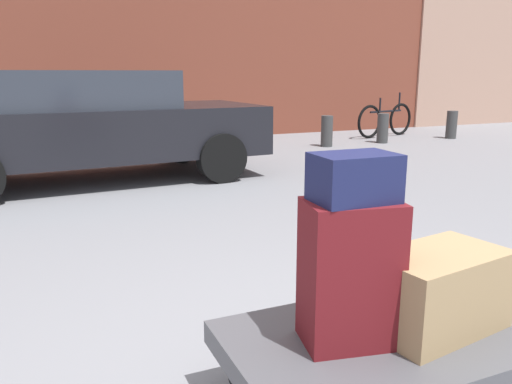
{
  "coord_description": "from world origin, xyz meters",
  "views": [
    {
      "loc": [
        -1.2,
        -1.55,
        1.39
      ],
      "look_at": [
        0.0,
        1.2,
        0.69
      ],
      "focal_mm": 35.89,
      "sensor_mm": 36.0,
      "label": 1
    }
  ],
  "objects": [
    {
      "name": "duffel_bag_navy_topmost_pile",
      "position": [
        -0.12,
        0.01,
        1.01
      ],
      "size": [
        0.31,
        0.22,
        0.18
      ],
      "primitive_type": "cube",
      "rotation": [
        0.0,
        0.0,
        -0.04
      ],
      "color": "#191E47",
      "rests_on": "suitcase_maroon_center"
    },
    {
      "name": "bollard_kerb_near",
      "position": [
        2.4,
        6.92,
        0.3
      ],
      "size": [
        0.23,
        0.23,
        0.59
      ],
      "primitive_type": "cylinder",
      "color": "#383838",
      "rests_on": "ground_plane"
    },
    {
      "name": "suitcase_maroon_center",
      "position": [
        -0.12,
        0.01,
        0.63
      ],
      "size": [
        0.4,
        0.32,
        0.58
      ],
      "primitive_type": "cube",
      "rotation": [
        0.0,
        0.0,
        -0.2
      ],
      "color": "maroon",
      "rests_on": "luggage_cart"
    },
    {
      "name": "bicycle_leaning",
      "position": [
        6.0,
        7.76,
        0.37
      ],
      "size": [
        1.73,
        0.45,
        0.96
      ],
      "color": "black",
      "rests_on": "ground_plane"
    },
    {
      "name": "duffel_bag_tan_front_left",
      "position": [
        0.28,
        -0.04,
        0.51
      ],
      "size": [
        0.62,
        0.42,
        0.34
      ],
      "primitive_type": "cube",
      "rotation": [
        0.0,
        0.0,
        0.15
      ],
      "color": "#9E7F56",
      "rests_on": "luggage_cart"
    },
    {
      "name": "parked_car",
      "position": [
        -0.52,
        5.4,
        0.76
      ],
      "size": [
        4.38,
        2.09,
        1.42
      ],
      "color": "black",
      "rests_on": "ground_plane"
    },
    {
      "name": "luggage_cart",
      "position": [
        0.0,
        0.0,
        0.27
      ],
      "size": [
        1.19,
        0.81,
        0.34
      ],
      "color": "#4C4C51",
      "rests_on": "ground_plane"
    },
    {
      "name": "bollard_corner",
      "position": [
        7.11,
        6.92,
        0.3
      ],
      "size": [
        0.23,
        0.23,
        0.59
      ],
      "primitive_type": "cylinder",
      "color": "#383838",
      "rests_on": "ground_plane"
    },
    {
      "name": "bollard_kerb_far",
      "position": [
        5.3,
        6.92,
        0.3
      ],
      "size": [
        0.23,
        0.23,
        0.59
      ],
      "primitive_type": "cylinder",
      "color": "#383838",
      "rests_on": "ground_plane"
    },
    {
      "name": "bollard_kerb_mid",
      "position": [
        3.98,
        6.92,
        0.3
      ],
      "size": [
        0.23,
        0.23,
        0.59
      ],
      "primitive_type": "cylinder",
      "color": "#383838",
      "rests_on": "ground_plane"
    }
  ]
}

